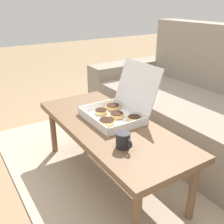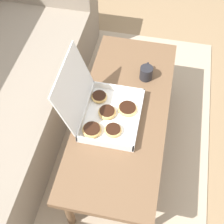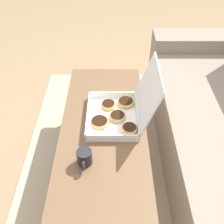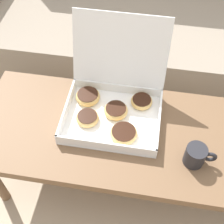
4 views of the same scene
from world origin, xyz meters
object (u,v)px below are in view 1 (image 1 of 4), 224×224
couch (204,111)px  coffee_table (110,130)px  pastry_box (118,109)px  coffee_mug (123,140)px

couch → coffee_table: couch is taller
pastry_box → coffee_mug: size_ratio=3.45×
coffee_table → coffee_mug: coffee_mug is taller
couch → pastry_box: size_ratio=5.36×
couch → coffee_table: 0.91m
coffee_table → couch: bearing=90.0°
coffee_table → pastry_box: size_ratio=2.98×
pastry_box → coffee_table: bearing=-58.9°
pastry_box → coffee_mug: (0.34, -0.19, -0.02)m
couch → pastry_box: bearing=-94.5°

